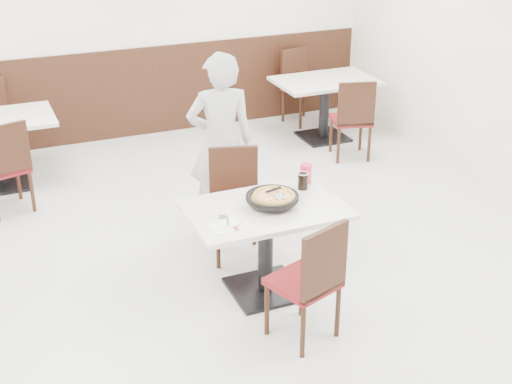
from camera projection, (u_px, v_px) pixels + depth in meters
name	position (u px, v px, depth m)	size (l,w,h in m)	color
floor	(245.00, 265.00, 6.11)	(7.00, 7.00, 0.00)	#A7A7A3
wall_back	(135.00, 23.00, 8.45)	(6.00, 0.04, 2.80)	beige
wainscot_back	(140.00, 92.00, 8.79)	(5.90, 0.03, 1.10)	black
main_table	(265.00, 250.00, 5.59)	(1.20, 0.80, 0.75)	silver
chair_near	(303.00, 279.00, 5.01)	(0.42, 0.42, 0.95)	black
chair_far	(236.00, 207.00, 6.05)	(0.42, 0.42, 0.95)	black
trivet	(269.00, 204.00, 5.44)	(0.13, 0.13, 0.04)	black
pizza_pan	(272.00, 201.00, 5.44)	(0.37, 0.37, 0.01)	black
pizza	(274.00, 198.00, 5.44)	(0.35, 0.35, 0.02)	#B9883E
pizza_server	(280.00, 196.00, 5.39)	(0.08, 0.10, 0.00)	silver
napkin	(223.00, 227.00, 5.13)	(0.17, 0.17, 0.00)	white
side_plate	(229.00, 222.00, 5.18)	(0.16, 0.16, 0.01)	white
fork	(228.00, 221.00, 5.18)	(0.01, 0.16, 0.00)	silver
cola_glass	(303.00, 181.00, 5.70)	(0.08, 0.08, 0.13)	black
red_cup	(306.00, 173.00, 5.81)	(0.10, 0.10, 0.16)	#CD1F43
diner_person	(221.00, 143.00, 6.42)	(0.61, 0.40, 1.67)	silver
bg_chair_left_near	(3.00, 166.00, 6.87)	(0.42, 0.42, 0.95)	black
bg_table_right	(324.00, 109.00, 8.75)	(1.20, 0.80, 0.75)	silver
bg_chair_right_near	(351.00, 118.00, 8.15)	(0.42, 0.42, 0.95)	black
bg_chair_right_far	(303.00, 88.00, 9.23)	(0.42, 0.42, 0.95)	black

